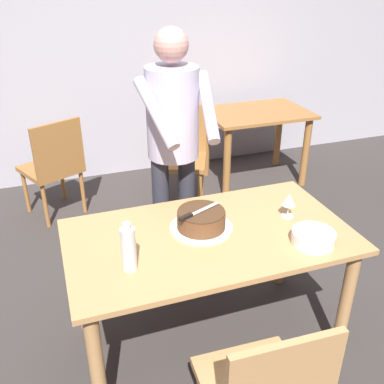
{
  "coord_description": "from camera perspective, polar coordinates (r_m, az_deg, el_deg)",
  "views": [
    {
      "loc": [
        -0.73,
        -1.82,
        2.02
      ],
      "look_at": [
        -0.02,
        0.22,
        0.9
      ],
      "focal_mm": 41.11,
      "sensor_mm": 36.0,
      "label": 1
    }
  ],
  "objects": [
    {
      "name": "background_chair_0",
      "position": [
        3.95,
        -17.48,
        3.38
      ],
      "size": [
        0.58,
        0.58,
        0.9
      ],
      "color": "#9E6633",
      "rests_on": "ground_plane"
    },
    {
      "name": "plate_stack",
      "position": [
        2.33,
        15.44,
        -5.73
      ],
      "size": [
        0.22,
        0.22,
        0.07
      ],
      "color": "white",
      "rests_on": "main_dining_table"
    },
    {
      "name": "cake_on_platter",
      "position": [
        2.36,
        1.2,
        -3.72
      ],
      "size": [
        0.34,
        0.34,
        0.11
      ],
      "color": "silver",
      "rests_on": "main_dining_table"
    },
    {
      "name": "background_chair_2",
      "position": [
        4.04,
        -1.32,
        5.19
      ],
      "size": [
        0.58,
        0.58,
        0.9
      ],
      "color": "#9E6633",
      "rests_on": "ground_plane"
    },
    {
      "name": "cake_knife",
      "position": [
        2.28,
        -0.09,
        -2.96
      ],
      "size": [
        0.26,
        0.13,
        0.02
      ],
      "color": "silver",
      "rests_on": "cake_on_platter"
    },
    {
      "name": "back_wall",
      "position": [
        4.55,
        -10.25,
        18.57
      ],
      "size": [
        10.0,
        0.12,
        2.7
      ],
      "primitive_type": "cube",
      "color": "#ADA8B2",
      "rests_on": "ground_plane"
    },
    {
      "name": "main_dining_table",
      "position": [
        2.41,
        2.22,
        -7.82
      ],
      "size": [
        1.51,
        0.83,
        0.75
      ],
      "color": "tan",
      "rests_on": "ground_plane"
    },
    {
      "name": "water_bottle",
      "position": [
        2.05,
        -8.24,
        -7.25
      ],
      "size": [
        0.07,
        0.07,
        0.25
      ],
      "color": "silver",
      "rests_on": "main_dining_table"
    },
    {
      "name": "ground_plane",
      "position": [
        2.82,
        1.98,
        -18.39
      ],
      "size": [
        14.0,
        14.0,
        0.0
      ],
      "primitive_type": "plane",
      "color": "#383330"
    },
    {
      "name": "wine_glass_near",
      "position": [
        2.5,
        12.48,
        -1.06
      ],
      "size": [
        0.08,
        0.08,
        0.14
      ],
      "color": "silver",
      "rests_on": "main_dining_table"
    },
    {
      "name": "person_cutting_cake",
      "position": [
        2.73,
        -2.46,
        7.13
      ],
      "size": [
        0.47,
        0.56,
        1.72
      ],
      "color": "#2D2D38",
      "rests_on": "ground_plane"
    },
    {
      "name": "background_table",
      "position": [
        4.47,
        8.32,
        8.33
      ],
      "size": [
        1.0,
        0.7,
        0.74
      ],
      "color": "#9E6633",
      "rests_on": "ground_plane"
    }
  ]
}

